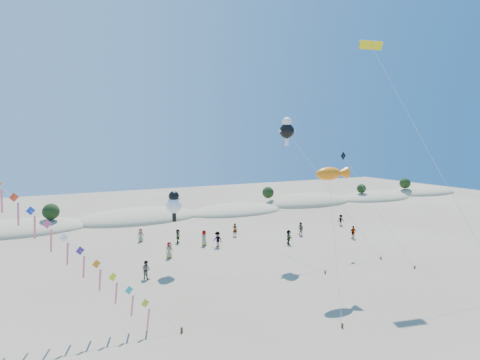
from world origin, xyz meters
name	(u,v)px	position (x,y,z in m)	size (l,w,h in m)	color
dune_ridge	(145,218)	(1.06, 45.14, 0.11)	(145.30, 11.49, 5.57)	tan
fish_kite	(332,174)	(8.41, 10.47, 9.41)	(6.02, 7.30, 9.98)	#3F2D1E
cartoon_kite_low	(174,204)	(-1.94, 20.66, 6.17)	(12.44, 8.85, 7.38)	#3F2D1E
cartoon_kite_high	(287,129)	(10.34, 20.16, 13.24)	(8.28, 7.50, 14.52)	#3F2D1E
parafoil_kite	(373,49)	(14.78, 12.76, 20.46)	(4.99, 11.99, 21.29)	#3F2D1E
dark_kite	(362,185)	(17.51, 16.51, 7.38)	(1.48, 9.45, 10.84)	#3F2D1E
beachgoers	(240,237)	(7.46, 25.44, 0.84)	(30.90, 13.78, 1.80)	slate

